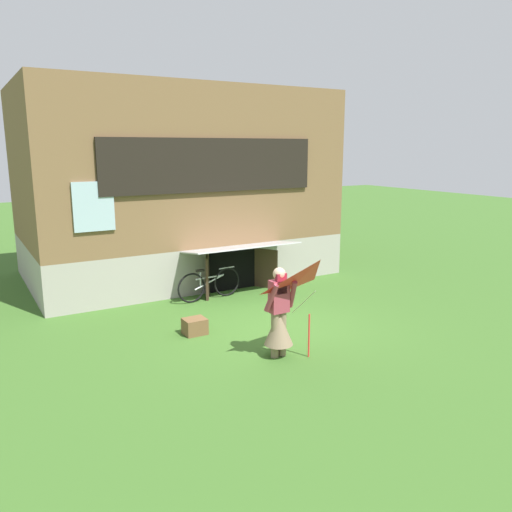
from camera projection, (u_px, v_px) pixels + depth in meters
ground_plane at (277, 326)px, 10.75m from camera, size 60.00×60.00×0.00m
log_house at (175, 184)px, 14.85m from camera, size 8.28×6.17×5.25m
person at (279, 320)px, 9.06m from camera, size 0.61×0.52×1.64m
kite at (320, 287)px, 8.64m from camera, size 1.20×1.19×1.71m
bicycle_silver at (209, 284)px, 12.57m from camera, size 1.74×0.18×0.79m
wooden_crate at (195, 326)px, 10.27m from camera, size 0.44×0.38×0.32m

